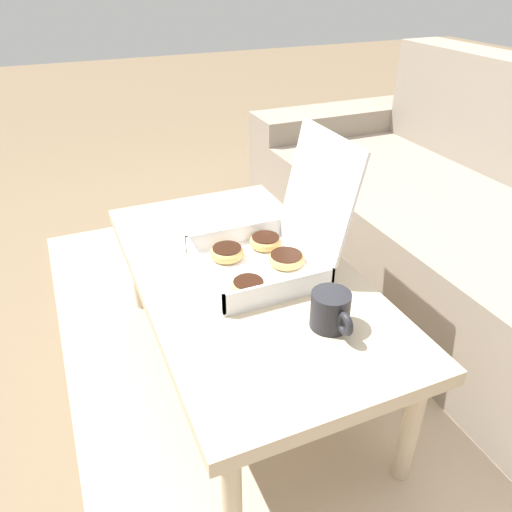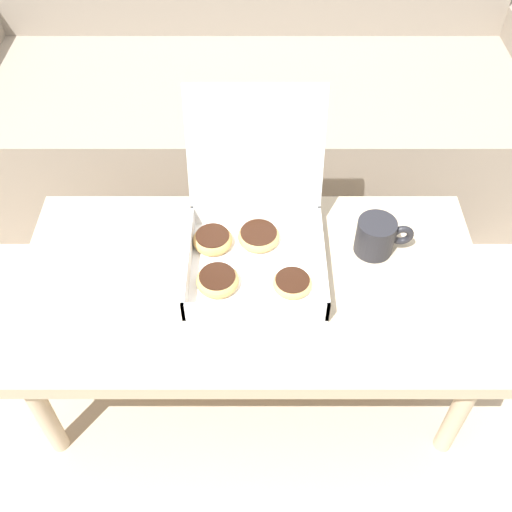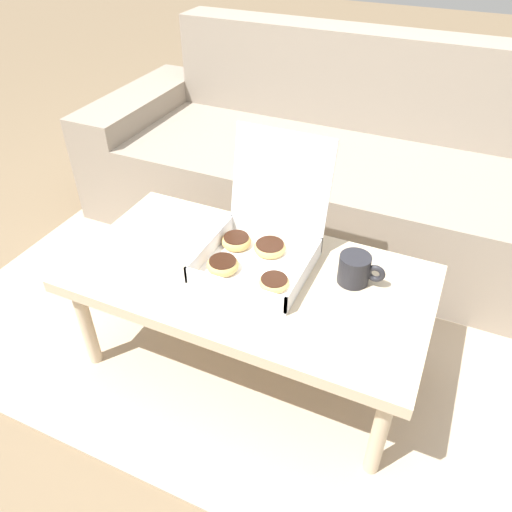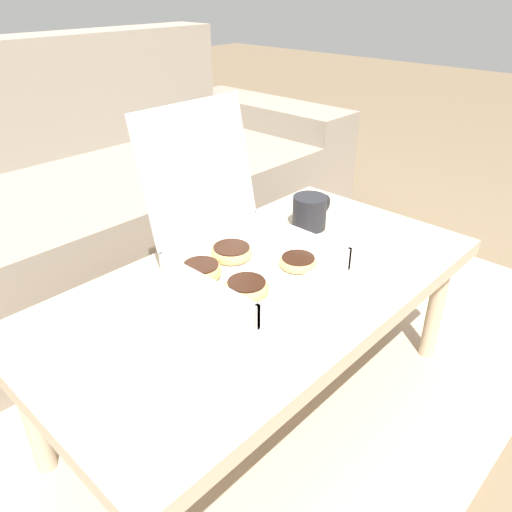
% 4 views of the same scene
% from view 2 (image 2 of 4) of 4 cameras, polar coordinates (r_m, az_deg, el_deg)
% --- Properties ---
extents(ground_plane, '(12.00, 12.00, 0.00)m').
position_cam_2_polar(ground_plane, '(1.80, -0.33, -7.24)').
color(ground_plane, '#756047').
extents(area_rug, '(2.38, 1.92, 0.01)m').
position_cam_2_polar(area_rug, '(1.98, -0.29, -0.01)').
color(area_rug, tan).
rests_on(area_rug, ground_plane).
extents(couch, '(2.26, 0.85, 0.83)m').
position_cam_2_polar(couch, '(2.20, -0.24, 15.11)').
color(couch, gray).
rests_on(couch, ground_plane).
extents(coffee_table, '(1.10, 0.58, 0.40)m').
position_cam_2_polar(coffee_table, '(1.44, -0.42, -3.27)').
color(coffee_table, '#C6B293').
rests_on(coffee_table, ground_plane).
extents(pastry_box, '(0.32, 0.38, 0.37)m').
position_cam_2_polar(pastry_box, '(1.41, -0.58, 1.81)').
color(pastry_box, white).
rests_on(pastry_box, coffee_table).
extents(coffee_mug, '(0.14, 0.09, 0.09)m').
position_cam_2_polar(coffee_mug, '(1.46, 11.49, 1.83)').
color(coffee_mug, '#232328').
rests_on(coffee_mug, coffee_table).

